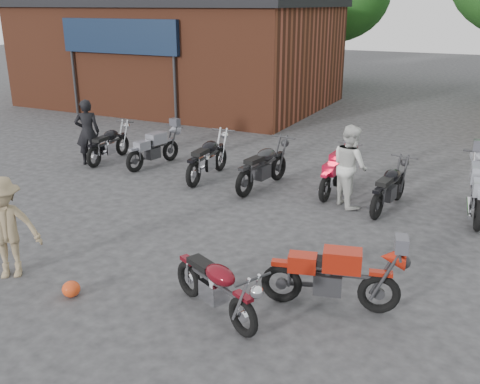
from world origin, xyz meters
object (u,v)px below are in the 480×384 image
at_px(helmet, 71,289).
at_px(row_bike_6, 479,187).
at_px(person_light, 350,166).
at_px(person_tan, 5,228).
at_px(row_bike_2, 208,155).
at_px(row_bike_0, 109,142).
at_px(sportbike, 333,273).
at_px(row_bike_5, 390,185).
at_px(person_dark, 87,132).
at_px(vintage_motorcycle, 216,283).
at_px(row_bike_1, 154,147).
at_px(row_bike_3, 263,164).
at_px(row_bike_4, 337,169).

xyz_separation_m(helmet, row_bike_6, (5.11, 6.13, 0.50)).
distance_m(helmet, person_light, 6.18).
bearing_deg(person_light, person_tan, 98.76).
bearing_deg(row_bike_2, row_bike_0, 84.40).
xyz_separation_m(sportbike, row_bike_5, (-0.11, 4.29, -0.01)).
bearing_deg(row_bike_5, sportbike, -171.30).
bearing_deg(helmet, person_dark, 129.17).
height_order(vintage_motorcycle, row_bike_6, row_bike_6).
bearing_deg(row_bike_5, row_bike_0, 95.19).
relative_size(sportbike, row_bike_0, 1.03).
relative_size(person_light, person_tan, 1.06).
bearing_deg(row_bike_6, row_bike_1, 83.85).
xyz_separation_m(person_tan, row_bike_5, (4.73, 5.65, -0.29)).
xyz_separation_m(person_dark, row_bike_3, (5.00, 0.27, -0.29)).
relative_size(row_bike_0, row_bike_3, 0.90).
relative_size(person_tan, row_bike_2, 0.82).
distance_m(vintage_motorcycle, row_bike_5, 5.36).
distance_m(sportbike, row_bike_1, 7.91).
distance_m(row_bike_0, row_bike_4, 6.34).
height_order(row_bike_3, row_bike_4, row_bike_3).
distance_m(person_light, person_tan, 6.74).
relative_size(person_tan, row_bike_5, 0.89).
bearing_deg(row_bike_0, row_bike_5, -96.75).
height_order(helmet, row_bike_1, row_bike_1).
relative_size(person_dark, row_bike_0, 0.96).
relative_size(row_bike_3, row_bike_5, 1.09).
bearing_deg(row_bike_3, person_tan, 170.46).
height_order(vintage_motorcycle, row_bike_0, row_bike_0).
xyz_separation_m(person_dark, row_bike_6, (9.61, 0.60, -0.25)).
relative_size(row_bike_1, row_bike_4, 0.97).
relative_size(person_dark, row_bike_3, 0.86).
height_order(person_tan, row_bike_1, person_tan).
distance_m(helmet, row_bike_1, 6.77).
distance_m(sportbike, row_bike_3, 5.32).
relative_size(vintage_motorcycle, row_bike_2, 0.88).
bearing_deg(person_light, person_dark, 44.47).
bearing_deg(row_bike_0, row_bike_6, -93.85).
xyz_separation_m(row_bike_0, row_bike_2, (3.19, -0.14, 0.05)).
height_order(helmet, person_light, person_light).
distance_m(helmet, row_bike_6, 7.99).
height_order(person_light, row_bike_0, person_light).
distance_m(vintage_motorcycle, row_bike_3, 5.54).
height_order(person_dark, row_bike_4, person_dark).
xyz_separation_m(row_bike_4, row_bike_5, (1.29, -0.53, -0.01)).
xyz_separation_m(sportbike, row_bike_0, (-7.74, 4.57, -0.01)).
height_order(helmet, row_bike_3, row_bike_3).
relative_size(row_bike_3, row_bike_4, 1.07).
bearing_deg(vintage_motorcycle, person_tan, -147.31).
bearing_deg(row_bike_4, person_tan, 153.52).
bearing_deg(row_bike_4, row_bike_5, -109.66).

